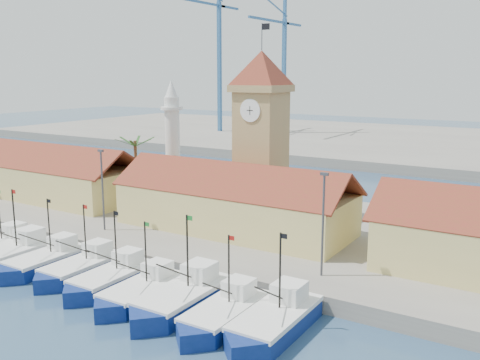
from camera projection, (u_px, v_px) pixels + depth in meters
The scene contains 19 objects.
ground at pixel (103, 306), 43.55m from camera, with size 400.00×400.00×0.00m, color navy.
quay at pixel (252, 227), 63.41m from camera, with size 140.00×32.00×1.50m, color gray.
terminal at pixel (425, 145), 135.05m from camera, with size 240.00×80.00×2.00m, color gray.
boat_2 at pixel (9, 257), 52.75m from camera, with size 3.81×10.43×7.89m.
boat_3 at pixel (44, 262), 51.42m from camera, with size 3.50×9.58×7.25m.
boat_4 at pixel (80, 269), 49.57m from camera, with size 3.44×9.43×7.14m.
boat_5 at pixel (110, 280), 46.96m from camera, with size 3.49×9.55×7.23m.
boat_6 at pixel (140, 293), 44.19m from camera, with size 3.40×9.32×7.06m.
boat_7 at pixel (181, 300), 42.57m from camera, with size 3.90×10.69×8.09m.
boat_8 at pixel (223, 316), 40.04m from camera, with size 3.48×9.54×7.22m.
boat_9 at pixel (273, 323), 38.67m from camera, with size 3.78×10.34×7.83m.
hall_left at pixel (44, 178), 75.98m from camera, with size 31.20×10.13×7.61m.
hall_center at pixel (234, 207), 59.45m from camera, with size 27.04×10.13×7.61m.
clock_tower at pixel (261, 131), 62.89m from camera, with size 5.80×5.80×22.70m.
minaret at pixel (173, 140), 72.74m from camera, with size 3.00×3.00×16.30m.
palm_tree at pixel (136, 164), 74.34m from camera, with size 5.60×5.03×8.39m.
lamp_posts at pixel (194, 200), 52.03m from camera, with size 80.70×0.25×9.03m.
crane_blue_far at pixel (216, 46), 151.46m from camera, with size 1.00×35.19×43.48m.
crane_blue_near at pixel (282, 57), 148.51m from camera, with size 1.00×29.25×38.38m.
Camera 1 is at (30.98, -28.70, 18.56)m, focal length 40.00 mm.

